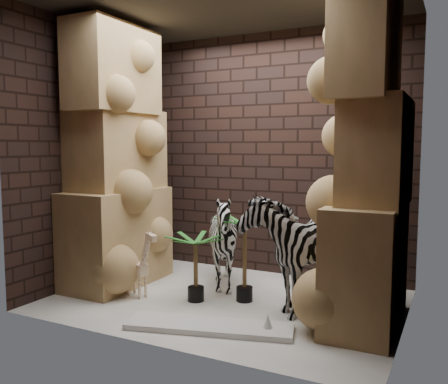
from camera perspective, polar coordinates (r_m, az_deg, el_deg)
The scene contains 14 objects.
floor at distance 5.03m, azimuth 0.10°, elevation -13.01°, with size 3.50×3.50×0.00m, color white.
ceiling at distance 4.97m, azimuth 0.11°, elevation 21.90°, with size 3.50×3.50×0.00m, color #302B25.
wall_back at distance 5.92m, azimuth 5.54°, elevation 4.55°, with size 3.50×3.50×0.00m, color black.
wall_front at distance 3.69m, azimuth -8.60°, elevation 3.92°, with size 3.50×3.50×0.00m, color black.
wall_left at distance 5.77m, azimuth -15.69°, elevation 4.34°, with size 3.00×3.00×0.00m, color black.
wall_right at distance 4.29m, azimuth 21.59°, elevation 3.81°, with size 3.00×3.00×0.00m, color black.
rock_pillar_left at distance 5.54m, azimuth -13.00°, elevation 4.36°, with size 0.68×1.30×3.00m, color tan, non-canonical shape.
rock_pillar_right at distance 4.33m, azimuth 17.22°, elevation 3.96°, with size 0.58×1.25×3.00m, color tan, non-canonical shape.
zebra_right at distance 4.81m, azimuth 9.01°, elevation -5.46°, with size 0.63×1.16×1.38m, color white.
zebra_left at distance 5.26m, azimuth -0.04°, elevation -6.63°, with size 0.87×1.08×0.98m, color white.
giraffe_toy at distance 5.15m, azimuth -10.55°, elevation -8.19°, with size 0.40×0.13×0.77m, color beige, non-canonical shape.
palm_front at distance 4.90m, azimuth 2.52°, elevation -8.04°, with size 0.36×0.36×0.90m, color #256C24, non-canonical shape.
palm_back at distance 4.93m, azimuth -3.45°, elevation -9.12°, with size 0.36×0.36×0.71m, color #256C24, non-canonical shape.
surfboard at distance 4.30m, azimuth -1.82°, elevation -15.95°, with size 1.48×0.36×0.05m, color white.
Camera 1 is at (2.13, -4.27, 1.60)m, focal length 37.71 mm.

